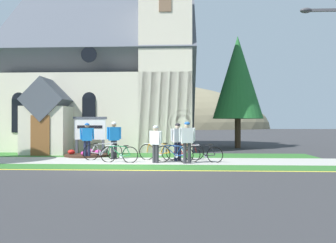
{
  "coord_description": "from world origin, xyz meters",
  "views": [
    {
      "loc": [
        2.36,
        -12.83,
        1.73
      ],
      "look_at": [
        1.62,
        3.36,
        1.77
      ],
      "focal_mm": 34.77,
      "sensor_mm": 36.0,
      "label": 1
    }
  ],
  "objects_px": {
    "cyclist_in_red_jersey": "(187,139)",
    "cyclist_in_yellow_jersey": "(87,137)",
    "bicycle_white": "(204,154)",
    "bicycle_blue": "(103,152)",
    "roadside_conifer": "(238,78)",
    "cyclist_in_green_jersey": "(156,141)",
    "church_sign": "(90,130)",
    "cyclist_in_white_jersey": "(178,139)",
    "bicycle_red": "(158,152)",
    "bicycle_yellow": "(119,154)",
    "bicycle_black": "(185,152)",
    "bicycle_orange": "(174,154)",
    "cyclist_in_orange_jersey": "(114,137)"
  },
  "relations": [
    {
      "from": "bicycle_orange",
      "to": "bicycle_yellow",
      "type": "distance_m",
      "value": 2.37
    },
    {
      "from": "church_sign",
      "to": "bicycle_orange",
      "type": "bearing_deg",
      "value": -32.72
    },
    {
      "from": "roadside_conifer",
      "to": "church_sign",
      "type": "bearing_deg",
      "value": -149.19
    },
    {
      "from": "church_sign",
      "to": "cyclist_in_yellow_jersey",
      "type": "relative_size",
      "value": 1.19
    },
    {
      "from": "cyclist_in_yellow_jersey",
      "to": "roadside_conifer",
      "type": "height_order",
      "value": "roadside_conifer"
    },
    {
      "from": "church_sign",
      "to": "bicycle_yellow",
      "type": "distance_m",
      "value": 3.92
    },
    {
      "from": "cyclist_in_green_jersey",
      "to": "cyclist_in_yellow_jersey",
      "type": "distance_m",
      "value": 3.89
    },
    {
      "from": "cyclist_in_white_jersey",
      "to": "cyclist_in_green_jersey",
      "type": "distance_m",
      "value": 1.23
    },
    {
      "from": "church_sign",
      "to": "cyclist_in_orange_jersey",
      "type": "relative_size",
      "value": 1.15
    },
    {
      "from": "bicycle_red",
      "to": "cyclist_in_white_jersey",
      "type": "height_order",
      "value": "cyclist_in_white_jersey"
    },
    {
      "from": "bicycle_white",
      "to": "bicycle_red",
      "type": "bearing_deg",
      "value": 161.14
    },
    {
      "from": "bicycle_blue",
      "to": "cyclist_in_white_jersey",
      "type": "height_order",
      "value": "cyclist_in_white_jersey"
    },
    {
      "from": "bicycle_red",
      "to": "bicycle_yellow",
      "type": "distance_m",
      "value": 1.88
    },
    {
      "from": "cyclist_in_yellow_jersey",
      "to": "roadside_conifer",
      "type": "distance_m",
      "value": 11.26
    },
    {
      "from": "church_sign",
      "to": "cyclist_in_red_jersey",
      "type": "height_order",
      "value": "church_sign"
    },
    {
      "from": "bicycle_white",
      "to": "bicycle_yellow",
      "type": "height_order",
      "value": "bicycle_white"
    },
    {
      "from": "church_sign",
      "to": "bicycle_blue",
      "type": "xyz_separation_m",
      "value": [
        1.2,
        -2.09,
        -0.95
      ]
    },
    {
      "from": "cyclist_in_orange_jersey",
      "to": "roadside_conifer",
      "type": "height_order",
      "value": "roadside_conifer"
    },
    {
      "from": "bicycle_white",
      "to": "bicycle_blue",
      "type": "bearing_deg",
      "value": 170.89
    },
    {
      "from": "bicycle_blue",
      "to": "cyclist_in_orange_jersey",
      "type": "distance_m",
      "value": 0.9
    },
    {
      "from": "bicycle_black",
      "to": "roadside_conifer",
      "type": "distance_m",
      "value": 9.08
    },
    {
      "from": "church_sign",
      "to": "bicycle_blue",
      "type": "bearing_deg",
      "value": -60.15
    },
    {
      "from": "bicycle_orange",
      "to": "cyclist_in_white_jersey",
      "type": "height_order",
      "value": "cyclist_in_white_jersey"
    },
    {
      "from": "bicycle_red",
      "to": "cyclist_in_white_jersey",
      "type": "bearing_deg",
      "value": -15.8
    },
    {
      "from": "church_sign",
      "to": "cyclist_in_white_jersey",
      "type": "distance_m",
      "value": 5.26
    },
    {
      "from": "bicycle_blue",
      "to": "roadside_conifer",
      "type": "xyz_separation_m",
      "value": [
        7.41,
        7.23,
        4.38
      ]
    },
    {
      "from": "cyclist_in_red_jersey",
      "to": "bicycle_blue",
      "type": "bearing_deg",
      "value": 162.1
    },
    {
      "from": "church_sign",
      "to": "bicycle_yellow",
      "type": "bearing_deg",
      "value": -55.05
    },
    {
      "from": "cyclist_in_red_jersey",
      "to": "roadside_conifer",
      "type": "height_order",
      "value": "roadside_conifer"
    },
    {
      "from": "church_sign",
      "to": "bicycle_blue",
      "type": "distance_m",
      "value": 2.59
    },
    {
      "from": "bicycle_red",
      "to": "cyclist_in_green_jersey",
      "type": "xyz_separation_m",
      "value": [
        -0.03,
        -1.06,
        0.54
      ]
    },
    {
      "from": "bicycle_white",
      "to": "cyclist_in_white_jersey",
      "type": "relative_size",
      "value": 0.96
    },
    {
      "from": "cyclist_in_green_jersey",
      "to": "roadside_conifer",
      "type": "bearing_deg",
      "value": 59.73
    },
    {
      "from": "bicycle_blue",
      "to": "bicycle_yellow",
      "type": "bearing_deg",
      "value": -46.3
    },
    {
      "from": "bicycle_red",
      "to": "bicycle_yellow",
      "type": "xyz_separation_m",
      "value": [
        -1.6,
        -0.97,
        -0.02
      ]
    },
    {
      "from": "cyclist_in_red_jersey",
      "to": "cyclist_in_yellow_jersey",
      "type": "height_order",
      "value": "cyclist_in_red_jersey"
    },
    {
      "from": "bicycle_black",
      "to": "cyclist_in_orange_jersey",
      "type": "xyz_separation_m",
      "value": [
        -3.37,
        0.29,
        0.68
      ]
    },
    {
      "from": "bicycle_blue",
      "to": "roadside_conifer",
      "type": "bearing_deg",
      "value": 44.29
    },
    {
      "from": "bicycle_orange",
      "to": "bicycle_black",
      "type": "bearing_deg",
      "value": 64.12
    },
    {
      "from": "bicycle_orange",
      "to": "bicycle_black",
      "type": "height_order",
      "value": "bicycle_orange"
    },
    {
      "from": "church_sign",
      "to": "bicycle_white",
      "type": "relative_size",
      "value": 1.24
    },
    {
      "from": "bicycle_blue",
      "to": "church_sign",
      "type": "bearing_deg",
      "value": 119.85
    },
    {
      "from": "church_sign",
      "to": "roadside_conifer",
      "type": "distance_m",
      "value": 10.59
    },
    {
      "from": "cyclist_in_yellow_jersey",
      "to": "cyclist_in_red_jersey",
      "type": "bearing_deg",
      "value": -21.61
    },
    {
      "from": "bicycle_red",
      "to": "roadside_conifer",
      "type": "distance_m",
      "value": 9.76
    },
    {
      "from": "church_sign",
      "to": "bicycle_black",
      "type": "bearing_deg",
      "value": -21.3
    },
    {
      "from": "cyclist_in_red_jersey",
      "to": "church_sign",
      "type": "bearing_deg",
      "value": 146.64
    },
    {
      "from": "bicycle_black",
      "to": "cyclist_in_red_jersey",
      "type": "distance_m",
      "value": 1.56
    },
    {
      "from": "bicycle_orange",
      "to": "bicycle_red",
      "type": "bearing_deg",
      "value": 134.23
    },
    {
      "from": "cyclist_in_white_jersey",
      "to": "roadside_conifer",
      "type": "bearing_deg",
      "value": 62.41
    }
  ]
}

